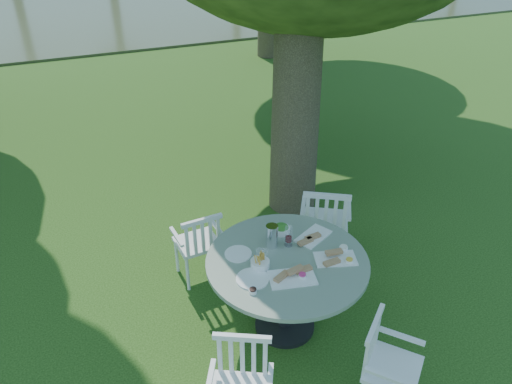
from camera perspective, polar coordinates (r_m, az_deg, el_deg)
ground at (r=5.53m, az=0.80°, el=-8.54°), size 140.00×140.00×0.00m
table at (r=4.46m, az=3.54°, el=-9.22°), size 1.42×1.42×0.81m
chair_ne at (r=5.31m, az=7.89°, el=-3.24°), size 0.64×0.63×0.95m
chair_nw at (r=5.10m, az=-6.43°, el=-5.73°), size 0.45×0.43×0.83m
chair_sw at (r=3.87m, az=-1.71°, el=-20.69°), size 0.56×0.55×0.84m
chair_se at (r=4.10m, az=14.30°, el=-18.09°), size 0.58×0.58×0.84m
tableware at (r=4.38m, az=2.88°, el=-6.74°), size 1.10×0.86×0.22m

